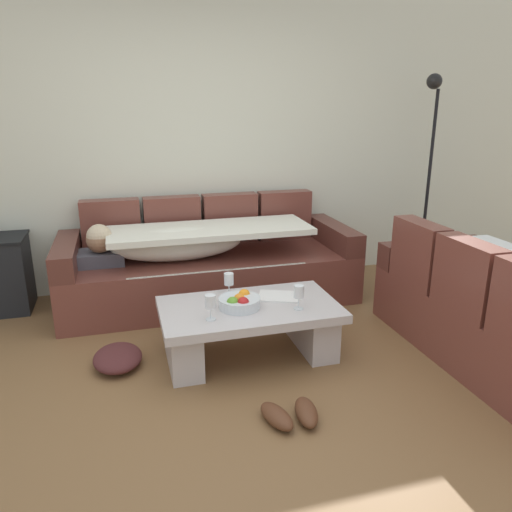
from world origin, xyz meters
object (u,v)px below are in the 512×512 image
at_px(open_magazine, 279,296).
at_px(pair_of_shoes, 292,414).
at_px(wine_glass_near_left, 210,303).
at_px(couch_along_wall, 205,264).
at_px(crumpled_garment, 118,358).
at_px(coffee_table, 249,324).
at_px(couch_near_window, 509,317).
at_px(floor_lamp, 428,165).
at_px(wine_glass_far_back, 229,280).
at_px(wine_glass_near_right, 299,293).
at_px(fruit_bowl, 240,302).

height_order(open_magazine, pair_of_shoes, open_magazine).
bearing_deg(pair_of_shoes, wine_glass_near_left, 117.61).
height_order(couch_along_wall, crumpled_garment, couch_along_wall).
bearing_deg(couch_along_wall, coffee_table, -84.31).
distance_m(couch_near_window, pair_of_shoes, 1.63).
distance_m(couch_along_wall, floor_lamp, 2.37).
relative_size(coffee_table, wine_glass_far_back, 7.23).
relative_size(wine_glass_near_right, pair_of_shoes, 0.48).
xyz_separation_m(couch_along_wall, fruit_bowl, (0.04, -1.14, 0.09)).
xyz_separation_m(couch_near_window, wine_glass_near_right, (-1.33, 0.42, 0.16)).
bearing_deg(coffee_table, couch_near_window, -19.01).
bearing_deg(couch_near_window, crumpled_garment, 75.15).
bearing_deg(wine_glass_far_back, pair_of_shoes, -82.92).
bearing_deg(wine_glass_near_left, couch_near_window, -11.92).
bearing_deg(crumpled_garment, coffee_table, -6.80).
height_order(wine_glass_near_left, floor_lamp, floor_lamp).
bearing_deg(coffee_table, couch_along_wall, 95.69).
height_order(wine_glass_near_right, floor_lamp, floor_lamp).
bearing_deg(wine_glass_far_back, couch_along_wall, 91.24).
height_order(couch_along_wall, coffee_table, couch_along_wall).
bearing_deg(coffee_table, pair_of_shoes, -87.68).
bearing_deg(couch_along_wall, wine_glass_far_back, -88.76).
bearing_deg(coffee_table, open_magazine, 21.20).
height_order(wine_glass_near_right, wine_glass_far_back, same).
distance_m(wine_glass_near_right, wine_glass_far_back, 0.53).
distance_m(couch_near_window, crumpled_garment, 2.61).
bearing_deg(pair_of_shoes, fruit_bowl, 97.83).
distance_m(couch_near_window, wine_glass_near_left, 1.97).
distance_m(open_magazine, pair_of_shoes, 0.95).
bearing_deg(wine_glass_near_right, wine_glass_far_back, 137.29).
bearing_deg(couch_near_window, fruit_bowl, 72.35).
xyz_separation_m(coffee_table, crumpled_garment, (-0.88, 0.11, -0.18)).
xyz_separation_m(open_magazine, pair_of_shoes, (-0.21, -0.87, -0.34)).
relative_size(open_magazine, crumpled_garment, 0.70).
height_order(fruit_bowl, pair_of_shoes, fruit_bowl).
distance_m(floor_lamp, crumpled_garment, 3.37).
height_order(fruit_bowl, wine_glass_near_left, wine_glass_near_left).
height_order(wine_glass_far_back, crumpled_garment, wine_glass_far_back).
xyz_separation_m(couch_along_wall, crumpled_garment, (-0.77, -1.01, -0.27)).
xyz_separation_m(wine_glass_near_left, pair_of_shoes, (0.32, -0.62, -0.45)).
xyz_separation_m(couch_along_wall, wine_glass_near_right, (0.41, -1.26, 0.17)).
relative_size(wine_glass_near_left, wine_glass_far_back, 1.00).
bearing_deg(coffee_table, floor_lamp, 29.47).
relative_size(couch_along_wall, wine_glass_near_right, 15.23).
bearing_deg(couch_near_window, wine_glass_far_back, 65.68).
bearing_deg(crumpled_garment, open_magazine, -0.68).
distance_m(couch_along_wall, wine_glass_near_right, 1.34).
xyz_separation_m(couch_along_wall, floor_lamp, (2.23, 0.08, 0.79)).
height_order(couch_near_window, wine_glass_near_left, couch_near_window).
relative_size(wine_glass_far_back, floor_lamp, 0.09).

